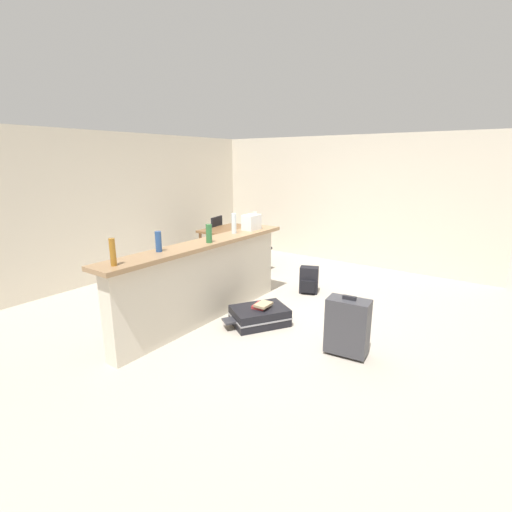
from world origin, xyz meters
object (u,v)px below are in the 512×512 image
Objects in this scene: bottle_green at (209,233)px; dining_chair_near_partition at (254,244)px; book_stack at (262,305)px; suitcase_upright_charcoal at (347,326)px; bottle_clear at (234,223)px; backpack_black at (309,281)px; dining_chair_far_side at (213,237)px; grocery_bag at (251,222)px; bottle_blue at (158,242)px; suitcase_flat_black at (259,316)px; bottle_white at (255,219)px; dining_table at (230,233)px; bottle_amber at (113,252)px.

dining_chair_near_partition is at bearing 22.27° from bottle_green.
suitcase_upright_charcoal is at bearing -95.45° from book_stack.
backpack_black is (1.04, -0.65, -0.98)m from bottle_clear.
bottle_clear reaches higher than dining_chair_far_side.
book_stack is at bearing -136.15° from grocery_bag.
bottle_blue is 3.04m from dining_chair_near_partition.
suitcase_upright_charcoal reaches higher than suitcase_flat_black.
bottle_blue is at bearing -178.61° from bottle_white.
dining_chair_near_partition is 3.77× the size of book_stack.
book_stack is at bearing -127.15° from dining_chair_far_side.
bottle_clear is at bearing -153.39° from dining_chair_near_partition.
bottle_clear reaches higher than suitcase_upright_charcoal.
book_stack is at bearing -42.78° from suitcase_flat_black.
backpack_black is (0.67, -0.62, -0.95)m from grocery_bag.
bottle_white is at bearing 8.36° from bottle_green.
bottle_clear is at bearing 10.62° from bottle_green.
suitcase_flat_black is at bearing -117.68° from bottle_clear.
bottle_blue is 0.82× the size of bottle_clear.
bottle_blue is 0.94× the size of book_stack.
backpack_black is at bearing -15.77° from bottle_blue.
dining_table is (1.19, 1.38, -0.51)m from grocery_bag.
suitcase_flat_black is at bearing -133.31° from dining_table.
bottle_green reaches higher than dining_chair_near_partition.
bottle_blue is 1.59m from suitcase_flat_black.
bottle_clear is 0.30× the size of dining_chair_far_side.
bottle_amber reaches higher than backpack_black.
bottle_white is at bearing 38.37° from suitcase_flat_black.
bottle_amber is 1.31m from bottle_green.
bottle_green reaches higher than suitcase_flat_black.
dining_chair_near_partition is (2.19, 0.90, -0.65)m from bottle_green.
dining_table is (3.51, 1.43, -0.54)m from bottle_amber.
bottle_green is 3.06m from dining_chair_far_side.
dining_chair_far_side is (2.92, 1.84, -0.65)m from bottle_blue.
bottle_amber is 0.25× the size of dining_table.
suitcase_flat_black is (-0.36, -0.68, -1.08)m from bottle_clear.
bottle_blue is 0.89× the size of grocery_bag.
bottle_green is at bearing 162.40° from backpack_black.
bottle_blue reaches higher than book_stack.
bottle_white is at bearing -127.16° from dining_table.
bottle_amber is 0.31× the size of suitcase_flat_black.
bottle_clear is 1.13× the size of book_stack.
dining_table is at bearing -95.40° from dining_chair_far_side.
dining_table is (1.56, 1.35, -0.54)m from bottle_clear.
suitcase_upright_charcoal is (-0.09, -1.20, 0.22)m from suitcase_flat_black.
dining_chair_far_side reaches higher than book_stack.
dining_chair_near_partition is 1.06× the size of suitcase_flat_black.
bottle_amber is 0.65× the size of backpack_black.
bottle_clear is at bearing 2.26° from bottle_amber.
dining_chair_near_partition is (0.97, 0.72, -0.65)m from bottle_white.
bottle_amber is 1.10× the size of book_stack.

